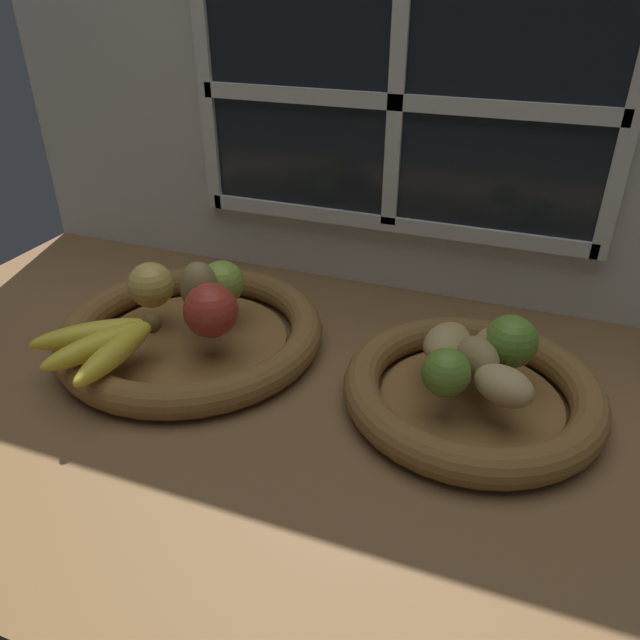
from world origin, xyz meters
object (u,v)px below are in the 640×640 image
Objects in this scene: potato_large at (477,360)px; lime_near at (446,372)px; potato_oblong at (447,343)px; potato_small at (504,386)px; lime_far at (510,341)px; apple_green_back at (222,283)px; fruit_bowl_left at (190,334)px; banana_bunch_front at (105,342)px; apple_golden_left at (151,285)px; apple_red_right at (211,310)px; potato_back at (500,343)px; pear_brown at (199,288)px; fruit_bowl_right at (471,393)px.

lime_near is (-2.93, -4.39, 0.35)cm from potato_large.
potato_oblong is 10.28cm from potato_small.
lime_far is (-0.21, 8.02, 1.21)cm from potato_small.
lime_far is at bearing -2.74° from apple_green_back.
potato_oblong reaches higher than fruit_bowl_left.
lime_near is (-6.56, -0.77, 0.74)cm from potato_small.
apple_green_back is at bearing 166.53° from potato_small.
potato_large is at bearing 56.31° from lime_near.
lime_far reaches higher than banana_bunch_front.
apple_golden_left and lime_far have the same top height.
lime_far is (38.48, 6.71, -0.36)cm from apple_red_right.
potato_back reaches higher than potato_oblong.
apple_red_right is 38.06cm from potato_back.
potato_small reaches higher than banana_bunch_front.
lime_far reaches higher than potato_back.
apple_green_back is 4.15cm from pear_brown.
lime_near reaches higher than banana_bunch_front.
apple_green_back is 0.90× the size of potato_small.
banana_bunch_front is at bearing -171.09° from potato_small.
potato_back is at bearing 98.97° from potato_small.
pear_brown reaches higher than fruit_bowl_right.
lime_near reaches higher than potato_back.
fruit_bowl_left is 43.31cm from potato_back.
apple_red_right is at bearing 40.18° from banana_bunch_front.
potato_back is (41.96, 2.41, -1.38)cm from pear_brown.
pear_brown is 35.66cm from potato_oblong.
pear_brown reaches higher than lime_far.
apple_green_back is 0.79× the size of potato_oblong.
apple_golden_left is 7.79cm from pear_brown.
fruit_bowl_right is 4.23× the size of potato_back.
apple_green_back is at bearing 170.50° from potato_large.
banana_bunch_front is (-5.33, -11.37, 4.04)cm from fruit_bowl_left.
fruit_bowl_right is 4.11× the size of pear_brown.
fruit_bowl_right is 39.11cm from apple_green_back.
apple_green_back is (-38.16, 6.38, 5.71)cm from fruit_bowl_right.
potato_oblong is at bearing -5.38° from apple_green_back.
potato_small is at bearing -81.03° from potato_back.
lime_far is (43.11, 1.81, -0.57)cm from pear_brown.
potato_small reaches higher than fruit_bowl_left.
pear_brown is at bearing 66.41° from banana_bunch_front.
pear_brown is (-1.54, -3.80, 0.65)cm from apple_green_back.
apple_green_back is 1.14× the size of lime_near.
potato_oblong is at bearing 0.95° from pear_brown.
banana_bunch_front is (-45.79, -11.37, 4.03)cm from fruit_bowl_right.
banana_bunch_front is (-10.72, -9.05, -2.13)cm from apple_red_right.
apple_red_right is at bearing -46.62° from pear_brown.
lime_near is 10.85cm from lime_far.
banana_bunch_front is (-6.09, -13.95, -2.34)cm from pear_brown.
lime_far is at bearing 54.16° from lime_near.
apple_green_back is (2.30, 6.38, 5.72)cm from fruit_bowl_left.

